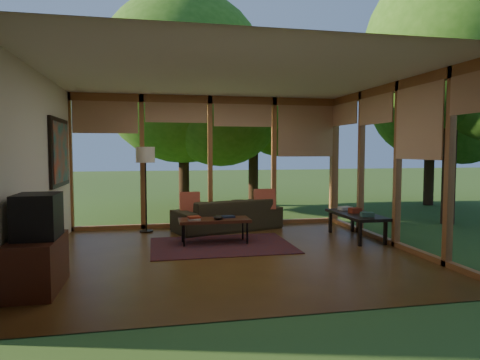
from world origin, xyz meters
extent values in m
plane|color=brown|center=(0.00, 0.00, 0.00)|extent=(5.50, 5.50, 0.00)
plane|color=silver|center=(0.00, 0.00, 2.70)|extent=(5.50, 5.50, 0.00)
cube|color=silver|center=(-2.75, 0.00, 1.35)|extent=(0.04, 5.00, 2.70)
cube|color=silver|center=(0.00, -2.50, 1.35)|extent=(5.50, 0.04, 2.70)
cube|color=#9E5E31|center=(0.00, 2.50, 1.35)|extent=(5.50, 0.12, 2.70)
cube|color=#9E5E31|center=(2.75, 0.00, 1.35)|extent=(0.12, 5.00, 2.70)
plane|color=#355620|center=(8.00, 8.00, -0.01)|extent=(40.00, 40.00, 0.00)
cylinder|color=#331F12|center=(-0.34, 5.34, 2.26)|extent=(0.28, 0.28, 4.52)
sphere|color=#285914|center=(-0.34, 5.34, 3.51)|extent=(4.55, 4.55, 4.55)
cylinder|color=#331F12|center=(1.69, 5.77, 2.04)|extent=(0.28, 0.28, 4.08)
sphere|color=#285914|center=(1.69, 5.77, 3.17)|extent=(3.06, 3.06, 3.06)
cylinder|color=#331F12|center=(4.94, 1.75, 2.42)|extent=(0.28, 0.28, 4.84)
sphere|color=#285914|center=(4.94, 1.75, 3.77)|extent=(3.46, 3.46, 3.46)
cylinder|color=#331F12|center=(6.45, 4.70, 1.95)|extent=(0.28, 0.28, 3.90)
sphere|color=#285914|center=(6.45, 4.70, 3.03)|extent=(3.40, 3.40, 3.40)
cube|color=maroon|center=(-0.07, 0.63, 0.01)|extent=(2.32, 1.65, 0.01)
imported|color=#332B19|center=(0.28, 2.00, 0.31)|extent=(2.28, 1.46, 0.62)
cube|color=#9B1F0E|center=(-0.47, 1.95, 0.57)|extent=(0.39, 0.21, 0.41)
cube|color=#9B1F0E|center=(1.03, 1.95, 0.59)|extent=(0.42, 0.22, 0.44)
cube|color=#BCB6AB|center=(-0.51, 0.75, 0.44)|extent=(0.20, 0.16, 0.03)
cube|color=maroon|center=(-0.51, 0.75, 0.47)|extent=(0.22, 0.19, 0.03)
cube|color=black|center=(0.09, 0.88, 0.44)|extent=(0.23, 0.19, 0.03)
ellipsoid|color=black|center=(-0.11, 0.70, 0.46)|extent=(0.16, 0.16, 0.07)
cube|color=#4A2014|center=(-2.47, -1.21, 0.30)|extent=(0.50, 1.00, 0.60)
cube|color=black|center=(-2.45, -1.21, 0.85)|extent=(0.45, 0.55, 0.50)
cube|color=#355C4E|center=(2.40, 0.32, 0.49)|extent=(0.24, 0.19, 0.08)
cube|color=maroon|center=(2.40, 0.77, 0.50)|extent=(0.22, 0.17, 0.09)
cube|color=#BCB6AB|center=(2.40, 1.17, 0.49)|extent=(0.25, 0.20, 0.06)
cylinder|color=black|center=(-1.31, 2.09, 0.01)|extent=(0.26, 0.26, 0.03)
cylinder|color=black|center=(-1.31, 2.09, 0.79)|extent=(0.03, 0.03, 1.52)
cylinder|color=beige|center=(-1.31, 2.09, 1.50)|extent=(0.36, 0.36, 0.30)
cube|color=#4A2014|center=(-0.16, 0.80, 0.40)|extent=(1.20, 0.50, 0.05)
cylinder|color=black|center=(-0.69, 0.62, 0.19)|extent=(0.03, 0.03, 0.38)
cylinder|color=black|center=(0.37, 0.62, 0.19)|extent=(0.03, 0.03, 0.38)
cylinder|color=black|center=(-0.69, 0.98, 0.19)|extent=(0.03, 0.03, 0.38)
cylinder|color=black|center=(0.37, 0.98, 0.19)|extent=(0.03, 0.03, 0.38)
cube|color=black|center=(2.40, 0.72, 0.43)|extent=(0.60, 1.40, 0.05)
cube|color=black|center=(2.17, 0.12, 0.20)|extent=(0.05, 0.05, 0.40)
cube|color=black|center=(2.63, 0.12, 0.20)|extent=(0.05, 0.05, 0.40)
cube|color=black|center=(2.17, 1.32, 0.20)|extent=(0.05, 0.05, 0.40)
cube|color=black|center=(2.63, 1.32, 0.20)|extent=(0.05, 0.05, 0.40)
cube|color=black|center=(-2.72, 1.40, 1.55)|extent=(0.05, 1.35, 1.15)
cube|color=#166267|center=(-2.69, 1.40, 1.55)|extent=(0.02, 1.20, 1.00)
camera|label=1|loc=(-1.18, -6.32, 1.59)|focal=32.00mm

